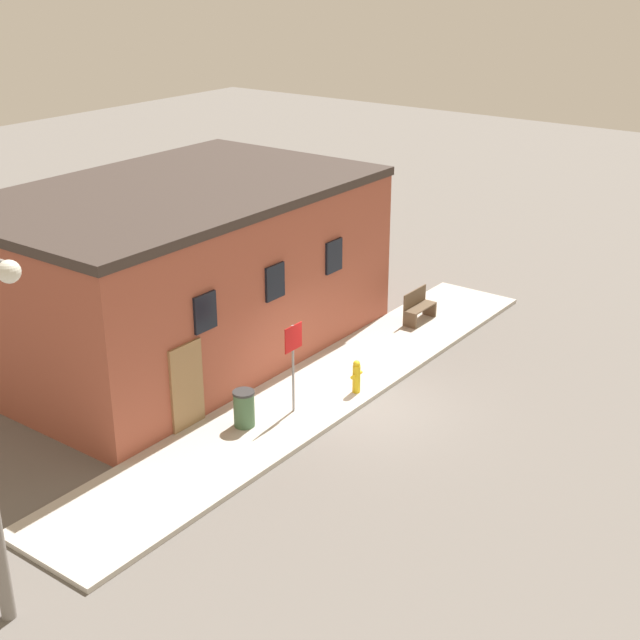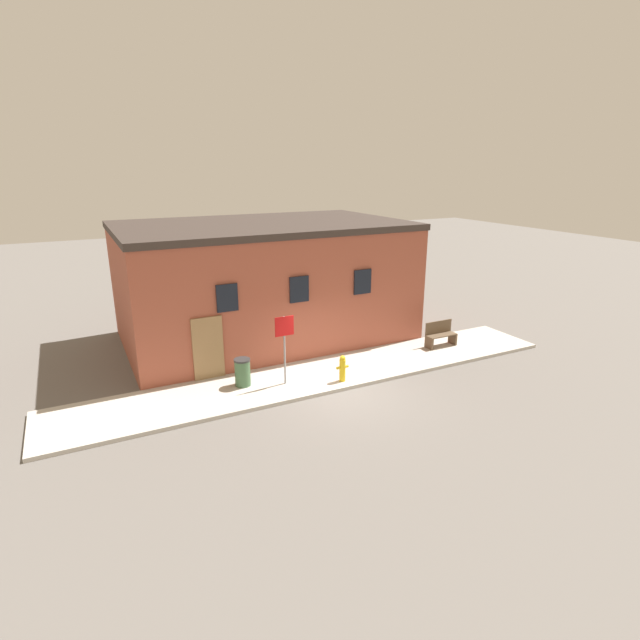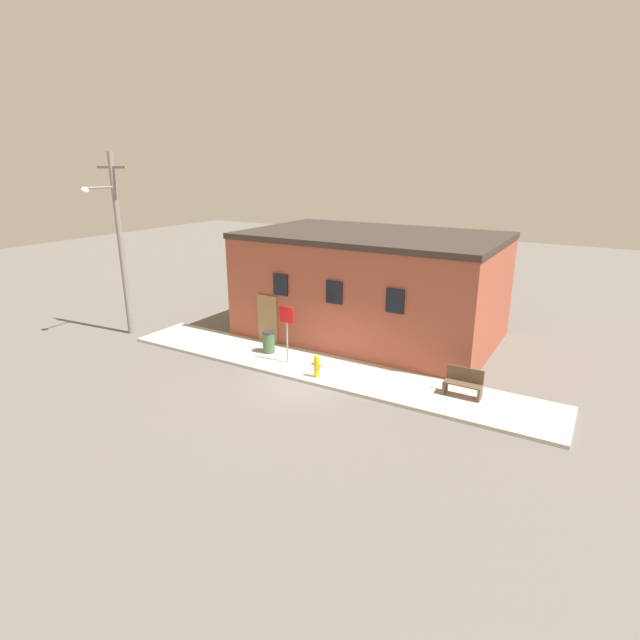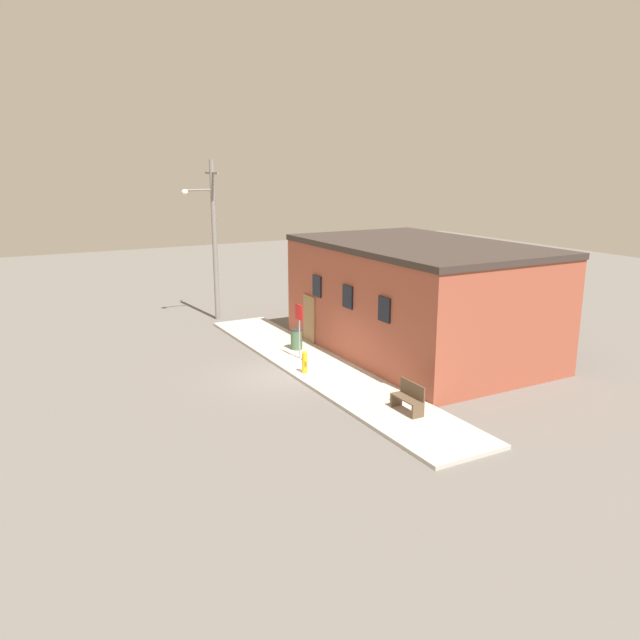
{
  "view_description": "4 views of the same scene",
  "coord_description": "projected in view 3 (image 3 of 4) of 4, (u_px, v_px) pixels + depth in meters",
  "views": [
    {
      "loc": [
        -16.32,
        -10.7,
        10.4
      ],
      "look_at": [
        -0.06,
        1.34,
        1.99
      ],
      "focal_mm": 50.0,
      "sensor_mm": 36.0,
      "label": 1
    },
    {
      "loc": [
        -7.05,
        -12.4,
        6.81
      ],
      "look_at": [
        -0.06,
        1.34,
        1.99
      ],
      "focal_mm": 28.0,
      "sensor_mm": 36.0,
      "label": 2
    },
    {
      "loc": [
        8.88,
        -13.79,
        7.49
      ],
      "look_at": [
        -0.06,
        1.34,
        1.99
      ],
      "focal_mm": 28.0,
      "sensor_mm": 36.0,
      "label": 3
    },
    {
      "loc": [
        20.23,
        -9.73,
        7.73
      ],
      "look_at": [
        -0.06,
        1.34,
        1.99
      ],
      "focal_mm": 35.0,
      "sensor_mm": 36.0,
      "label": 4
    }
  ],
  "objects": [
    {
      "name": "trash_bin",
      "position": [
        269.0,
        342.0,
        20.32
      ],
      "size": [
        0.52,
        0.52,
        0.89
      ],
      "color": "#426642",
      "rests_on": "sidewalk"
    },
    {
      "name": "fire_hydrant",
      "position": [
        317.0,
        366.0,
        17.95
      ],
      "size": [
        0.42,
        0.2,
        0.87
      ],
      "color": "gold",
      "rests_on": "sidewalk"
    },
    {
      "name": "brick_building",
      "position": [
        371.0,
        285.0,
        22.25
      ],
      "size": [
        10.94,
        6.89,
        4.67
      ],
      "color": "#9E4C38",
      "rests_on": "ground"
    },
    {
      "name": "sidewalk",
      "position": [
        321.0,
        369.0,
        18.96
      ],
      "size": [
        17.36,
        2.68,
        0.12
      ],
      "color": "#BCB7AD",
      "rests_on": "ground"
    },
    {
      "name": "ground_plane",
      "position": [
        302.0,
        383.0,
        17.88
      ],
      "size": [
        80.0,
        80.0,
        0.0
      ],
      "primitive_type": "plane",
      "color": "#66605B"
    },
    {
      "name": "utility_pole",
      "position": [
        118.0,
        240.0,
        21.8
      ],
      "size": [
        1.8,
        1.69,
        8.01
      ],
      "color": "gray",
      "rests_on": "ground"
    },
    {
      "name": "stop_sign",
      "position": [
        287.0,
        324.0,
        18.98
      ],
      "size": [
        0.62,
        0.06,
        2.24
      ],
      "color": "gray",
      "rests_on": "sidewalk"
    },
    {
      "name": "bench",
      "position": [
        463.0,
        383.0,
        16.49
      ],
      "size": [
        1.23,
        0.44,
        0.96
      ],
      "color": "brown",
      "rests_on": "sidewalk"
    }
  ]
}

